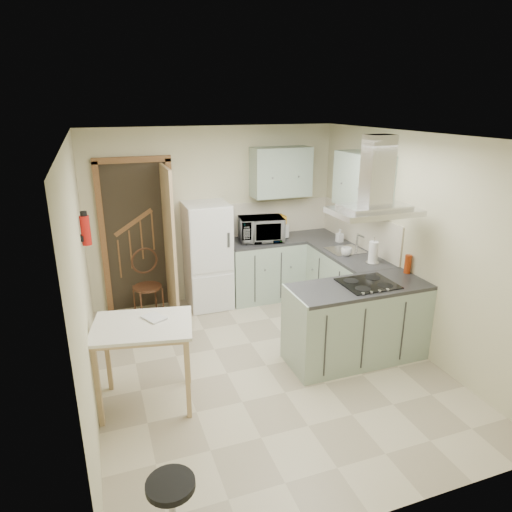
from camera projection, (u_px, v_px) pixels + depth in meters
name	position (u px, v px, depth m)	size (l,w,h in m)	color
floor	(266.00, 365.00, 5.12)	(4.20, 4.20, 0.00)	beige
ceiling	(268.00, 136.00, 4.31)	(4.20, 4.20, 0.00)	silver
back_wall	(215.00, 215.00, 6.59)	(3.60, 3.60, 0.00)	beige
left_wall	(82.00, 283.00, 4.14)	(4.20, 4.20, 0.00)	beige
right_wall	(412.00, 243.00, 5.29)	(4.20, 4.20, 0.00)	beige
doorway	(138.00, 236.00, 6.27)	(1.10, 0.12, 2.10)	brown
fridge	(208.00, 256.00, 6.42)	(0.60, 0.60, 1.50)	white
counter_back	(265.00, 269.00, 6.79)	(1.08, 0.60, 0.90)	#9EB2A0
counter_right	(337.00, 277.00, 6.46)	(0.60, 1.95, 0.90)	#9EB2A0
splashback	(277.00, 217.00, 6.92)	(1.68, 0.02, 0.50)	beige
wall_cabinet_back	(281.00, 172.00, 6.54)	(0.85, 0.35, 0.70)	#9EB2A0
wall_cabinet_right	(362.00, 181.00, 5.80)	(0.35, 0.90, 0.70)	#9EB2A0
peninsula	(357.00, 322.00, 5.14)	(1.55, 0.65, 0.90)	#9EB2A0
hob	(368.00, 283.00, 5.03)	(0.58, 0.50, 0.01)	black
extractor_hood	(374.00, 211.00, 4.76)	(0.90, 0.55, 0.10)	silver
sink	(345.00, 250.00, 6.15)	(0.45, 0.40, 0.01)	silver
fire_extinguisher	(86.00, 230.00, 4.88)	(0.10, 0.10, 0.32)	#B2140F
drop_leaf_table	(146.00, 364.00, 4.36)	(0.91, 0.68, 0.85)	tan
bentwood_chair	(148.00, 287.00, 6.17)	(0.38, 0.38, 0.85)	#512E1B
stool	(172.00, 508.00, 3.06)	(0.33, 0.33, 0.44)	black
microwave	(261.00, 229.00, 6.54)	(0.62, 0.42, 0.34)	black
kettle	(284.00, 231.00, 6.69)	(0.15, 0.15, 0.22)	silver
cereal_box	(281.00, 225.00, 6.80)	(0.08, 0.21, 0.31)	orange
soap_bottle	(340.00, 236.00, 6.51)	(0.08, 0.09, 0.18)	#A8A8B4
paper_towel	(373.00, 252.00, 5.64)	(0.11, 0.11, 0.29)	white
cup	(346.00, 252.00, 5.94)	(0.14, 0.14, 0.11)	silver
red_bottle	(408.00, 264.00, 5.32)	(0.08, 0.08, 0.22)	#A6340E
book	(146.00, 317.00, 4.26)	(0.16, 0.22, 0.10)	#943140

